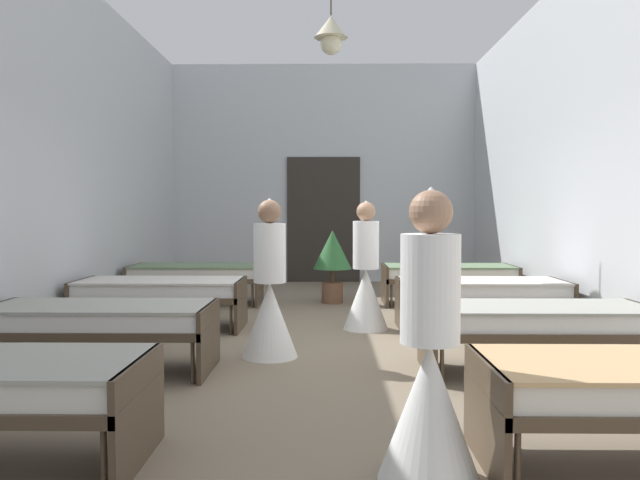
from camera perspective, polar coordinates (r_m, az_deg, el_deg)
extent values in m
cube|color=#7A6B56|center=(6.20, -0.06, -10.46)|extent=(6.40, 11.99, 0.10)
cube|color=silver|center=(11.85, 0.34, 6.21)|extent=(6.20, 0.20, 4.17)
cube|color=silver|center=(6.82, -26.49, 8.52)|extent=(0.20, 11.39, 4.17)
cube|color=silver|center=(6.74, 26.69, 8.59)|extent=(0.20, 11.39, 4.17)
cube|color=#2D2823|center=(11.71, 0.33, 1.92)|extent=(1.40, 0.06, 2.40)
cylinder|color=brown|center=(8.46, 1.04, 21.17)|extent=(0.02, 0.02, 0.26)
cone|color=beige|center=(8.38, 1.04, 19.35)|extent=(0.44, 0.44, 0.28)
sphere|color=beige|center=(8.32, 1.04, 17.90)|extent=(0.28, 0.28, 0.28)
cylinder|color=#473828|center=(3.25, -19.60, -19.01)|extent=(0.03, 0.03, 0.34)
cylinder|color=#473828|center=(3.89, -15.78, -15.25)|extent=(0.03, 0.03, 0.34)
cube|color=#473828|center=(3.51, -16.56, -15.26)|extent=(0.04, 0.84, 0.57)
cylinder|color=#473828|center=(3.20, 18.01, -19.35)|extent=(0.03, 0.03, 0.34)
cylinder|color=#473828|center=(3.85, 14.71, -15.45)|extent=(0.03, 0.03, 0.34)
cube|color=#473828|center=(3.46, 15.23, -15.48)|extent=(0.04, 0.84, 0.57)
cylinder|color=#473828|center=(6.24, -26.31, -8.59)|extent=(0.03, 0.03, 0.34)
cylinder|color=#473828|center=(4.99, -11.85, -11.18)|extent=(0.03, 0.03, 0.34)
cylinder|color=#473828|center=(5.68, -10.24, -9.47)|extent=(0.03, 0.03, 0.34)
cube|color=#473828|center=(5.53, -19.95, -7.74)|extent=(1.90, 0.84, 0.07)
cube|color=#473828|center=(5.30, -10.36, -9.06)|extent=(0.04, 0.84, 0.57)
cube|color=white|center=(5.51, -19.97, -6.67)|extent=(1.82, 0.78, 0.14)
cube|color=#9E9E93|center=(5.50, -19.99, -5.83)|extent=(1.86, 0.82, 0.02)
cylinder|color=#473828|center=(4.96, 11.36, -11.27)|extent=(0.03, 0.03, 0.34)
cylinder|color=#473828|center=(5.65, 10.00, -9.53)|extent=(0.03, 0.03, 0.34)
cylinder|color=#473828|center=(6.17, 26.36, -8.73)|extent=(0.03, 0.03, 0.34)
cube|color=#473828|center=(5.47, 19.75, -7.85)|extent=(1.90, 0.84, 0.07)
cube|color=#473828|center=(5.26, 9.99, -9.12)|extent=(0.04, 0.84, 0.57)
cube|color=white|center=(5.46, 19.76, -6.77)|extent=(1.82, 0.78, 0.14)
cube|color=#9E9E93|center=(5.44, 19.78, -5.91)|extent=(1.86, 0.82, 0.02)
cylinder|color=#473828|center=(7.29, -22.06, -6.90)|extent=(0.03, 0.03, 0.34)
cylinder|color=#473828|center=(7.95, -20.04, -6.08)|extent=(0.03, 0.03, 0.34)
cylinder|color=#473828|center=(6.82, -8.34, -7.40)|extent=(0.03, 0.03, 0.34)
cylinder|color=#473828|center=(7.52, -7.47, -6.44)|extent=(0.03, 0.03, 0.34)
cube|color=#473828|center=(7.32, -14.67, -5.14)|extent=(1.90, 0.84, 0.07)
cube|color=#473828|center=(7.63, -21.44, -5.59)|extent=(0.04, 0.84, 0.57)
cube|color=#473828|center=(7.14, -7.41, -5.98)|extent=(0.04, 0.84, 0.57)
cube|color=white|center=(7.30, -14.68, -4.32)|extent=(1.82, 0.78, 0.14)
cube|color=beige|center=(7.29, -14.69, -3.68)|extent=(1.86, 0.82, 0.02)
cylinder|color=#473828|center=(6.79, 8.39, -7.43)|extent=(0.03, 0.03, 0.34)
cylinder|color=#473828|center=(7.50, 7.65, -6.47)|extent=(0.03, 0.03, 0.34)
cylinder|color=#473828|center=(7.23, 22.29, -6.99)|extent=(0.03, 0.03, 0.34)
cylinder|color=#473828|center=(7.89, 20.36, -6.15)|extent=(0.03, 0.03, 0.34)
cube|color=#473828|center=(7.27, 14.85, -5.19)|extent=(1.90, 0.84, 0.07)
cube|color=#473828|center=(7.12, 7.52, -6.01)|extent=(0.04, 0.84, 0.57)
cube|color=#473828|center=(7.56, 21.73, -5.66)|extent=(0.04, 0.84, 0.57)
cube|color=white|center=(7.26, 14.86, -4.37)|extent=(1.82, 0.78, 0.14)
cube|color=beige|center=(7.25, 14.87, -3.72)|extent=(1.86, 0.82, 0.02)
cylinder|color=#473828|center=(9.05, -17.38, -4.98)|extent=(0.03, 0.03, 0.34)
cylinder|color=#473828|center=(9.74, -16.06, -4.43)|extent=(0.03, 0.03, 0.34)
cylinder|color=#473828|center=(8.67, -6.35, -5.21)|extent=(0.03, 0.03, 0.34)
cylinder|color=#473828|center=(9.38, -5.80, -4.61)|extent=(0.03, 0.03, 0.34)
cube|color=#473828|center=(9.15, -11.50, -3.54)|extent=(1.90, 0.84, 0.07)
cube|color=#473828|center=(9.40, -17.06, -3.98)|extent=(0.04, 0.84, 0.57)
cube|color=#473828|center=(9.01, -5.69, -4.16)|extent=(0.04, 0.84, 0.57)
cube|color=silver|center=(9.14, -11.51, -2.89)|extent=(1.82, 0.78, 0.14)
cube|color=slate|center=(9.13, -11.51, -2.38)|extent=(1.86, 0.82, 0.02)
cylinder|color=#473828|center=(8.66, 6.71, -5.23)|extent=(0.03, 0.03, 0.34)
cylinder|color=#473828|center=(9.37, 6.25, -4.62)|extent=(0.03, 0.03, 0.34)
cylinder|color=#473828|center=(9.00, 17.84, -5.03)|extent=(0.03, 0.03, 0.34)
cylinder|color=#473828|center=(9.69, 16.58, -4.47)|extent=(0.03, 0.03, 0.34)
cube|color=#473828|center=(9.11, 11.94, -3.57)|extent=(1.90, 0.84, 0.07)
cube|color=#473828|center=(8.99, 6.09, -4.18)|extent=(0.04, 0.84, 0.57)
cube|color=#473828|center=(9.35, 17.55, -4.02)|extent=(0.04, 0.84, 0.57)
cube|color=silver|center=(9.10, 11.95, -2.91)|extent=(1.82, 0.78, 0.14)
cube|color=slate|center=(9.09, 11.95, -2.40)|extent=(1.86, 0.82, 0.02)
cone|color=white|center=(7.08, 4.30, -5.53)|extent=(0.52, 0.52, 0.70)
cylinder|color=white|center=(7.01, 4.32, -0.47)|extent=(0.30, 0.30, 0.55)
sphere|color=#A87A5B|center=(7.00, 4.33, 2.68)|extent=(0.22, 0.22, 0.22)
cone|color=white|center=(7.00, 4.34, 3.31)|extent=(0.18, 0.18, 0.10)
cone|color=white|center=(3.25, 10.19, -15.53)|extent=(0.52, 0.52, 0.70)
cylinder|color=white|center=(3.11, 10.29, -4.51)|extent=(0.30, 0.30, 0.55)
sphere|color=#A87A5B|center=(3.08, 10.35, 2.61)|extent=(0.22, 0.22, 0.22)
cone|color=white|center=(3.08, 10.36, 4.04)|extent=(0.18, 0.18, 0.10)
cone|color=white|center=(5.74, -4.72, -7.46)|extent=(0.52, 0.52, 0.70)
cylinder|color=white|center=(5.66, -4.74, -1.23)|extent=(0.30, 0.30, 0.55)
sphere|color=#846047|center=(5.65, -4.76, 2.67)|extent=(0.22, 0.22, 0.22)
cone|color=white|center=(5.65, -4.76, 3.45)|extent=(0.18, 0.18, 0.10)
cylinder|color=brown|center=(9.08, 1.17, -4.94)|extent=(0.32, 0.32, 0.31)
cylinder|color=brown|center=(9.05, 1.17, -3.34)|extent=(0.06, 0.06, 0.20)
cone|color=#2D6633|center=(9.01, 1.17, -0.90)|extent=(0.57, 0.57, 0.57)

